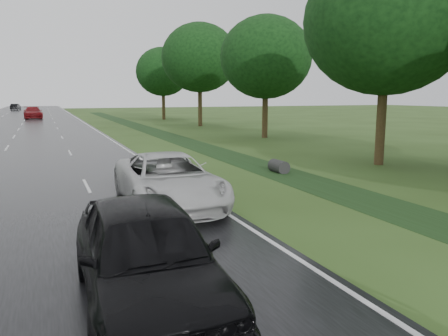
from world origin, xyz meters
name	(u,v)px	position (x,y,z in m)	size (l,w,h in m)	color
road	(21,126)	(0.00, 45.00, 0.02)	(14.00, 180.00, 0.04)	black
edge_stripe_east	(87,124)	(6.75, 45.00, 0.04)	(0.12, 180.00, 0.01)	silver
center_line	(21,126)	(0.00, 45.00, 0.04)	(0.12, 180.00, 0.01)	silver
drainage_ditch	(208,149)	(11.50, 18.71, 0.04)	(2.20, 120.00, 0.56)	black
tree_east_b	(387,20)	(17.00, 10.00, 6.68)	(7.60, 7.60, 10.11)	#3E2E19
tree_east_c	(266,57)	(18.20, 24.00, 6.14)	(7.00, 7.00, 9.29)	#3E2E19
tree_east_d	(200,58)	(17.80, 38.00, 7.15)	(8.00, 8.00, 10.76)	#3E2E19
tree_east_f	(163,72)	(17.50, 52.00, 6.37)	(7.20, 7.20, 9.62)	#3E2E19
white_pickup	(168,180)	(5.50, 6.08, 0.82)	(2.57, 5.58, 1.55)	silver
dark_sedan	(146,254)	(3.50, 0.08, 0.89)	(2.00, 4.97, 1.69)	black
far_car_red	(33,112)	(1.00, 60.98, 0.87)	(2.32, 5.71, 1.66)	maroon
far_car_dark	(16,107)	(-3.07, 100.30, 0.72)	(1.43, 4.11, 1.36)	black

